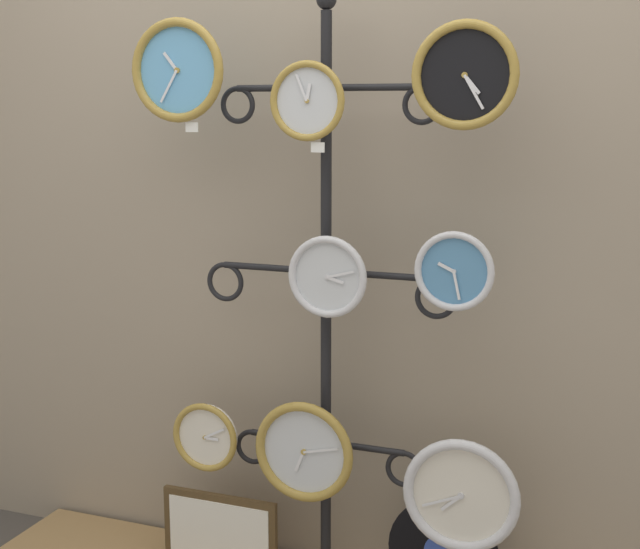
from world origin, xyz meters
The scene contains 13 objects.
shop_wall centered at (0.00, 0.57, 1.40)m, with size 4.40×0.04×2.80m.
display_stand centered at (0.00, 0.41, 0.65)m, with size 0.79×0.33×1.84m.
clock_top_left centered at (-0.41, 0.30, 1.62)m, with size 0.30×0.04×0.30m.
clock_top_center centered at (-0.02, 0.33, 1.54)m, with size 0.22×0.04×0.22m.
clock_top_right centered at (0.42, 0.31, 1.60)m, with size 0.28×0.04×0.28m.
clock_middle_center centered at (0.03, 0.33, 1.04)m, with size 0.24×0.04×0.24m.
clock_middle_right centered at (0.40, 0.32, 1.09)m, with size 0.22×0.04×0.22m.
clock_bottom_left centered at (-0.37, 0.34, 0.51)m, with size 0.22×0.04×0.22m.
clock_bottom_center centered at (-0.04, 0.32, 0.51)m, with size 0.31×0.04×0.31m.
clock_bottom_right centered at (0.44, 0.29, 0.47)m, with size 0.33×0.04×0.33m.
picture_frame centered at (-0.33, 0.33, 0.19)m, with size 0.39×0.02×0.26m.
price_tag_upper centered at (-0.37, 0.30, 1.46)m, with size 0.04×0.00×0.03m.
price_tag_mid centered at (0.01, 0.32, 1.41)m, with size 0.04×0.00×0.03m.
Camera 1 is at (0.90, -2.00, 1.52)m, focal length 50.00 mm.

